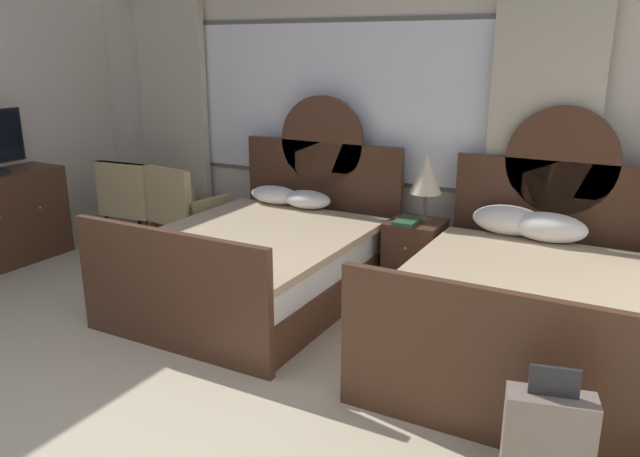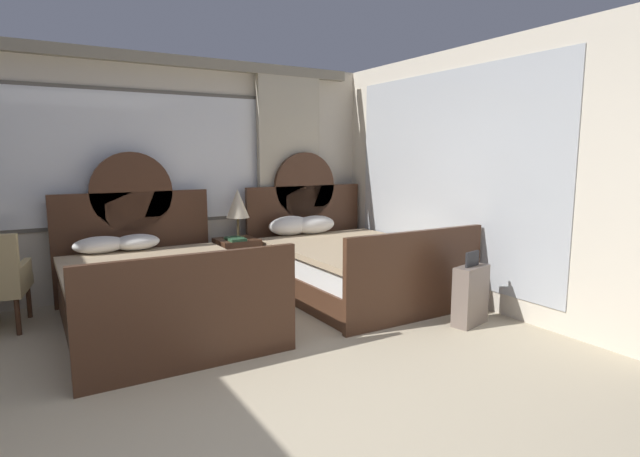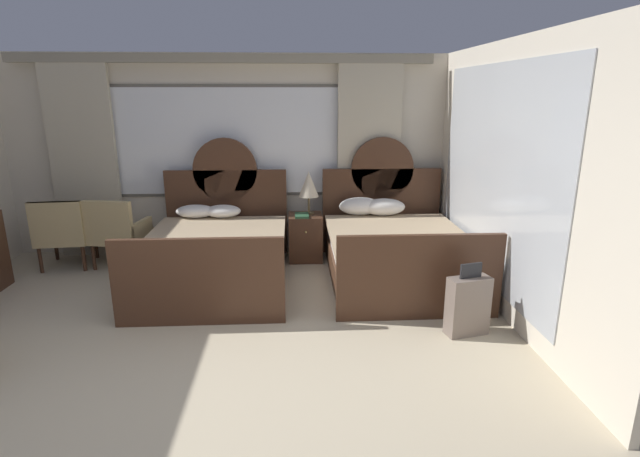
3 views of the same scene
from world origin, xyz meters
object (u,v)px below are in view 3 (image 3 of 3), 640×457
at_px(bed_near_mirror, 395,250).
at_px(nightstand_between_beds, 305,237).
at_px(suitcase_on_floor, 468,305).
at_px(table_lamp_on_nightstand, 309,185).
at_px(armchair_by_window_right, 64,231).
at_px(book_on_nightstand, 302,215).
at_px(bed_near_window, 217,254).
at_px(armchair_by_window_left, 117,230).
at_px(armchair_by_window_centre, 64,231).

height_order(bed_near_mirror, nightstand_between_beds, bed_near_mirror).
distance_m(bed_near_mirror, suitcase_on_floor, 1.53).
distance_m(table_lamp_on_nightstand, armchair_by_window_right, 3.20).
relative_size(book_on_nightstand, armchair_by_window_right, 0.29).
relative_size(bed_near_window, nightstand_between_beds, 3.61).
height_order(armchair_by_window_right, suitcase_on_floor, armchair_by_window_right).
relative_size(nightstand_between_beds, armchair_by_window_left, 0.68).
relative_size(book_on_nightstand, suitcase_on_floor, 0.37).
relative_size(bed_near_mirror, nightstand_between_beds, 3.61).
height_order(table_lamp_on_nightstand, book_on_nightstand, table_lamp_on_nightstand).
relative_size(armchair_by_window_centre, suitcase_on_floor, 1.30).
bearing_deg(table_lamp_on_nightstand, bed_near_window, -144.22).
relative_size(book_on_nightstand, armchair_by_window_left, 0.29).
relative_size(table_lamp_on_nightstand, armchair_by_window_right, 0.63).
relative_size(bed_near_window, suitcase_on_floor, 3.20).
xyz_separation_m(bed_near_mirror, armchair_by_window_left, (-3.49, 0.58, 0.14)).
height_order(book_on_nightstand, armchair_by_window_right, armchair_by_window_right).
bearing_deg(armchair_by_window_right, nightstand_between_beds, 2.77).
distance_m(armchair_by_window_left, suitcase_on_floor, 4.40).
xyz_separation_m(armchair_by_window_left, armchair_by_window_right, (-0.67, -0.00, 0.00)).
height_order(book_on_nightstand, armchair_by_window_centre, armchair_by_window_centre).
distance_m(book_on_nightstand, suitcase_on_floor, 2.62).
distance_m(bed_near_window, armchair_by_window_centre, 2.11).
bearing_deg(bed_near_mirror, nightstand_between_beds, 145.47).
bearing_deg(suitcase_on_floor, armchair_by_window_right, 155.57).
relative_size(armchair_by_window_left, suitcase_on_floor, 1.30).
distance_m(nightstand_between_beds, armchair_by_window_centre, 3.10).
relative_size(book_on_nightstand, armchair_by_window_centre, 0.29).
distance_m(table_lamp_on_nightstand, armchair_by_window_centre, 3.20).
bearing_deg(armchair_by_window_left, bed_near_window, -23.81).
distance_m(bed_near_window, nightstand_between_beds, 1.31).
bearing_deg(armchair_by_window_centre, suitcase_on_floor, -24.42).
height_order(nightstand_between_beds, armchair_by_window_right, armchair_by_window_right).
bearing_deg(book_on_nightstand, armchair_by_window_centre, -178.87).
distance_m(armchair_by_window_centre, suitcase_on_floor, 5.00).
bearing_deg(armchair_by_window_centre, bed_near_window, -16.42).
height_order(book_on_nightstand, armchair_by_window_left, armchair_by_window_left).
height_order(table_lamp_on_nightstand, armchair_by_window_centre, table_lamp_on_nightstand).
xyz_separation_m(bed_near_window, armchair_by_window_left, (-1.35, 0.60, 0.15)).
distance_m(nightstand_between_beds, suitcase_on_floor, 2.65).
xyz_separation_m(book_on_nightstand, armchair_by_window_right, (-3.05, -0.06, -0.15)).
relative_size(nightstand_between_beds, armchair_by_window_right, 0.68).
xyz_separation_m(bed_near_window, book_on_nightstand, (1.03, 0.66, 0.30)).
bearing_deg(bed_near_window, armchair_by_window_right, 163.57).
bearing_deg(armchair_by_window_centre, table_lamp_on_nightstand, 3.92).
bearing_deg(nightstand_between_beds, armchair_by_window_left, -176.49).
xyz_separation_m(bed_near_mirror, suitcase_on_floor, (0.38, -1.48, -0.06)).
height_order(armchair_by_window_centre, suitcase_on_floor, armchair_by_window_centre).
height_order(bed_near_window, nightstand_between_beds, bed_near_window).
bearing_deg(book_on_nightstand, table_lamp_on_nightstand, 57.96).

